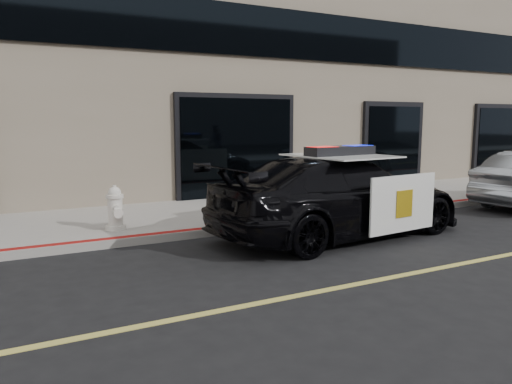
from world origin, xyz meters
name	(u,v)px	position (x,y,z in m)	size (l,w,h in m)	color
ground	(485,260)	(0.00, 0.00, 0.00)	(120.00, 120.00, 0.00)	black
sidewalk_n	(303,205)	(0.00, 5.25, 0.07)	(60.00, 3.50, 0.15)	gray
building_n	(216,1)	(0.00, 10.50, 6.00)	(60.00, 7.00, 12.00)	#756856
police_car	(339,196)	(-1.05, 2.40, 0.77)	(3.11, 5.63, 1.71)	black
fire_hydrant	(115,209)	(-4.82, 4.27, 0.54)	(0.38, 0.52, 0.83)	silver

